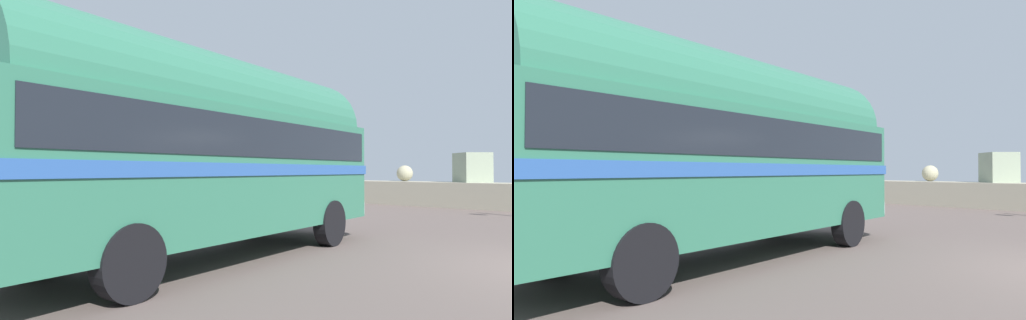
# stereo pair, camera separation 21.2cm
# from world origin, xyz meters

# --- Properties ---
(vintage_coach) EXTENTS (3.64, 8.84, 3.70)m
(vintage_coach) POSITION_xyz_m (-5.09, -3.29, 2.05)
(vintage_coach) COLOR black
(vintage_coach) RESTS_ON ground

